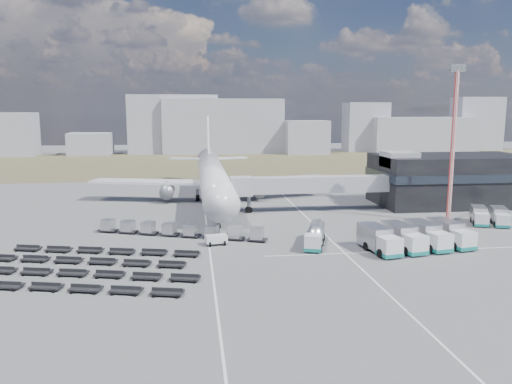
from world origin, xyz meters
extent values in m
plane|color=#565659|center=(0.00, 0.00, 0.00)|extent=(420.00, 420.00, 0.00)
cube|color=brown|center=(0.00, 110.00, 0.01)|extent=(420.00, 90.00, 0.01)
cube|color=silver|center=(-2.00, 5.00, 0.01)|extent=(0.25, 110.00, 0.01)
cube|color=silver|center=(16.00, 5.00, 0.01)|extent=(0.25, 110.00, 0.01)
cube|color=silver|center=(25.00, -8.00, 0.01)|extent=(40.00, 0.25, 0.01)
cube|color=black|center=(48.00, 24.00, 5.00)|extent=(30.00, 16.00, 10.00)
cube|color=#262D38|center=(48.00, 24.00, 6.20)|extent=(30.40, 16.40, 1.60)
cube|color=#939399|center=(36.00, 22.00, 9.50)|extent=(6.00, 6.00, 3.00)
cube|color=#939399|center=(18.10, 20.50, 5.10)|extent=(29.80, 3.00, 3.00)
cube|color=#939399|center=(4.70, 20.00, 5.10)|extent=(4.00, 3.60, 3.40)
cylinder|color=slate|center=(6.20, 20.50, 2.55)|extent=(0.70, 0.70, 5.10)
cylinder|color=black|center=(6.20, 20.50, 0.45)|extent=(1.40, 0.90, 1.40)
cylinder|color=silver|center=(0.00, 30.00, 5.30)|extent=(5.60, 48.00, 5.60)
cone|color=silver|center=(0.00, 3.50, 5.30)|extent=(5.60, 5.00, 5.60)
cone|color=silver|center=(0.00, 58.00, 6.10)|extent=(5.60, 8.00, 5.60)
cube|color=black|center=(0.00, 5.50, 6.10)|extent=(2.20, 2.00, 0.80)
cube|color=silver|center=(-13.00, 35.00, 4.10)|extent=(25.59, 11.38, 0.50)
cube|color=silver|center=(13.00, 35.00, 4.10)|extent=(25.59, 11.38, 0.50)
cylinder|color=slate|center=(-9.50, 33.00, 2.40)|extent=(3.00, 5.00, 3.00)
cylinder|color=slate|center=(9.50, 33.00, 2.40)|extent=(3.00, 5.00, 3.00)
cube|color=silver|center=(-5.50, 60.00, 6.50)|extent=(9.49, 5.63, 0.35)
cube|color=silver|center=(5.50, 60.00, 6.50)|extent=(9.49, 5.63, 0.35)
cube|color=silver|center=(0.00, 61.00, 11.80)|extent=(0.50, 9.06, 11.45)
cylinder|color=slate|center=(0.00, 9.00, 1.25)|extent=(0.50, 0.50, 2.50)
cylinder|color=slate|center=(-3.20, 34.00, 1.25)|extent=(0.60, 0.60, 2.50)
cylinder|color=slate|center=(3.20, 34.00, 1.25)|extent=(0.60, 0.60, 2.50)
cylinder|color=black|center=(0.00, 9.00, 0.50)|extent=(0.50, 1.20, 1.20)
cube|color=#9A9BA8|center=(-80.44, 148.16, 9.00)|extent=(23.25, 12.00, 18.00)
cube|color=#9A9BA8|center=(-47.47, 150.42, 4.66)|extent=(17.79, 12.00, 9.31)
cube|color=#9A9BA8|center=(-12.29, 153.68, 12.76)|extent=(38.84, 12.00, 25.52)
cube|color=#9A9BA8|center=(9.50, 150.79, 11.90)|extent=(52.74, 12.00, 23.80)
cube|color=#9A9BA8|center=(45.24, 143.04, 7.21)|extent=(18.59, 12.00, 14.42)
cube|color=#9A9BA8|center=(75.50, 153.27, 11.19)|extent=(19.17, 12.00, 22.37)
cube|color=#9A9BA8|center=(101.29, 147.66, 7.86)|extent=(48.94, 12.00, 15.73)
cube|color=#9A9BA8|center=(131.43, 155.60, 12.49)|extent=(21.84, 12.00, 24.99)
cube|color=silver|center=(11.88, -6.83, 1.35)|extent=(2.82, 2.82, 2.14)
cube|color=#14756D|center=(11.88, -6.83, 0.51)|extent=(2.94, 2.94, 0.46)
cylinder|color=#B7B7BC|center=(13.32, -2.52, 1.76)|extent=(4.41, 7.34, 2.32)
cube|color=slate|center=(13.32, -2.52, 0.70)|extent=(4.32, 7.31, 0.33)
cylinder|color=black|center=(12.88, -3.84, 0.46)|extent=(2.61, 1.73, 1.02)
cube|color=silver|center=(-0.98, -1.52, 0.70)|extent=(3.32, 2.29, 1.39)
cube|color=silver|center=(7.70, 39.66, 1.55)|extent=(4.18, 6.27, 2.72)
cube|color=#14756D|center=(7.70, 39.66, 0.44)|extent=(4.31, 6.40, 0.44)
cube|color=silver|center=(21.20, -10.56, 1.47)|extent=(2.98, 2.89, 2.48)
cube|color=#14756D|center=(21.20, -10.56, 0.51)|extent=(3.12, 3.02, 0.51)
cube|color=#B7B7BC|center=(20.52, -6.67, 1.92)|extent=(3.56, 5.58, 2.93)
cube|color=silver|center=(24.98, -9.89, 1.47)|extent=(2.98, 2.89, 2.48)
cube|color=#14756D|center=(24.98, -9.89, 0.51)|extent=(3.12, 3.02, 0.51)
cube|color=#B7B7BC|center=(24.30, -6.01, 1.92)|extent=(3.56, 5.58, 2.93)
cube|color=silver|center=(28.76, -9.23, 1.47)|extent=(2.98, 2.89, 2.48)
cube|color=#14756D|center=(28.76, -9.23, 0.51)|extent=(3.12, 3.02, 0.51)
cube|color=#B7B7BC|center=(28.07, -5.34, 1.92)|extent=(3.56, 5.58, 2.93)
cube|color=silver|center=(32.53, -8.57, 1.47)|extent=(2.98, 2.89, 2.48)
cube|color=#14756D|center=(32.53, -8.57, 0.51)|extent=(3.12, 3.02, 0.51)
cube|color=#B7B7BC|center=(31.85, -4.68, 1.92)|extent=(3.56, 5.58, 2.93)
cube|color=silver|center=(42.93, 4.22, 1.22)|extent=(2.78, 2.72, 2.06)
cube|color=#14756D|center=(42.93, 4.22, 0.42)|extent=(2.90, 2.85, 0.42)
cube|color=#B7B7BC|center=(44.19, 7.24, 1.59)|extent=(3.72, 4.83, 2.43)
cube|color=silver|center=(45.87, 3.00, 1.22)|extent=(2.78, 2.72, 2.06)
cube|color=#14756D|center=(45.87, 3.00, 0.42)|extent=(2.90, 2.85, 0.42)
cube|color=#B7B7BC|center=(47.12, 6.02, 1.59)|extent=(3.72, 4.83, 2.43)
cube|color=black|center=(-17.53, 8.15, 0.32)|extent=(3.24, 2.61, 0.19)
cube|color=#B7B7BC|center=(-17.53, 8.15, 1.24)|extent=(2.23, 2.23, 1.62)
cube|color=black|center=(-14.30, 6.93, 0.32)|extent=(3.24, 2.61, 0.19)
cube|color=#B7B7BC|center=(-14.30, 6.93, 1.24)|extent=(2.23, 2.23, 1.62)
cube|color=black|center=(-11.07, 5.70, 0.32)|extent=(3.24, 2.61, 0.19)
cube|color=#B7B7BC|center=(-11.07, 5.70, 1.24)|extent=(2.23, 2.23, 1.62)
cube|color=black|center=(-7.84, 4.47, 0.32)|extent=(3.24, 2.61, 0.19)
cube|color=#B7B7BC|center=(-7.84, 4.47, 1.24)|extent=(2.23, 2.23, 1.62)
cube|color=black|center=(-4.61, 3.25, 0.32)|extent=(3.24, 2.61, 0.19)
cube|color=#B7B7BC|center=(-4.61, 3.25, 1.24)|extent=(2.23, 2.23, 1.62)
cube|color=black|center=(-1.38, 2.02, 0.32)|extent=(3.24, 2.61, 0.19)
cube|color=#B7B7BC|center=(-1.38, 2.02, 1.24)|extent=(2.23, 2.23, 1.62)
cube|color=black|center=(1.85, 0.79, 0.32)|extent=(3.24, 2.61, 0.19)
cube|color=#B7B7BC|center=(1.85, 0.79, 1.24)|extent=(2.23, 2.23, 1.62)
cube|color=black|center=(5.08, -0.43, 0.32)|extent=(3.24, 2.61, 0.19)
cube|color=#B7B7BC|center=(5.08, -0.43, 1.24)|extent=(2.23, 2.23, 1.62)
cube|color=black|center=(-19.91, -17.30, 0.40)|extent=(30.68, 9.14, 0.80)
cube|color=black|center=(-18.79, -12.76, 0.40)|extent=(30.68, 9.14, 0.80)
cube|color=black|center=(-17.66, -8.22, 0.40)|extent=(26.36, 8.06, 0.80)
cube|color=black|center=(-16.53, -3.68, 0.40)|extent=(26.36, 8.06, 0.80)
cylinder|color=red|center=(39.12, 7.87, 12.72)|extent=(0.71, 0.71, 25.45)
cube|color=slate|center=(39.12, 7.87, 25.75)|extent=(2.51, 1.01, 1.22)
cube|color=#565659|center=(39.12, 7.87, 0.15)|extent=(2.04, 2.04, 0.31)
camera|label=1|loc=(-4.00, -70.70, 19.06)|focal=35.00mm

